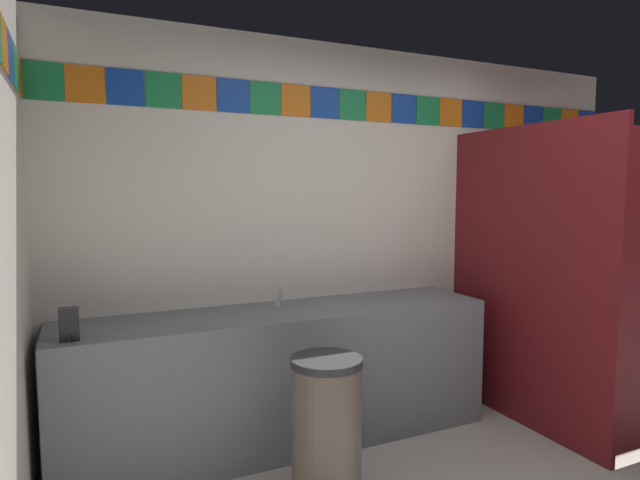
% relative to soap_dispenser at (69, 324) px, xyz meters
% --- Properties ---
extents(wall_back, '(4.40, 0.09, 2.55)m').
position_rel_soap_dispenser_xyz_m(wall_back, '(2.01, 0.50, 0.37)').
color(wall_back, silver).
rests_on(wall_back, ground_plane).
extents(vanity_counter, '(2.64, 0.58, 0.83)m').
position_rel_soap_dispenser_xyz_m(vanity_counter, '(1.18, 0.17, -0.49)').
color(vanity_counter, slate).
rests_on(vanity_counter, ground_plane).
extents(faucet_center, '(0.04, 0.10, 0.14)m').
position_rel_soap_dispenser_xyz_m(faucet_center, '(1.18, 0.26, -0.03)').
color(faucet_center, silver).
rests_on(faucet_center, vanity_counter).
extents(soap_dispenser, '(0.09, 0.09, 0.16)m').
position_rel_soap_dispenser_xyz_m(soap_dispenser, '(0.00, 0.00, 0.00)').
color(soap_dispenser, black).
rests_on(soap_dispenser, vanity_counter).
extents(stall_divider, '(0.92, 1.38, 1.99)m').
position_rel_soap_dispenser_xyz_m(stall_divider, '(2.90, -0.48, 0.08)').
color(stall_divider, maroon).
rests_on(stall_divider, ground_plane).
extents(toilet, '(0.39, 0.49, 0.74)m').
position_rel_soap_dispenser_xyz_m(toilet, '(3.20, -0.03, -0.61)').
color(toilet, white).
rests_on(toilet, ground_plane).
extents(trash_bin, '(0.36, 0.36, 0.73)m').
position_rel_soap_dispenser_xyz_m(trash_bin, '(1.16, -0.49, -0.55)').
color(trash_bin, brown).
rests_on(trash_bin, ground_plane).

